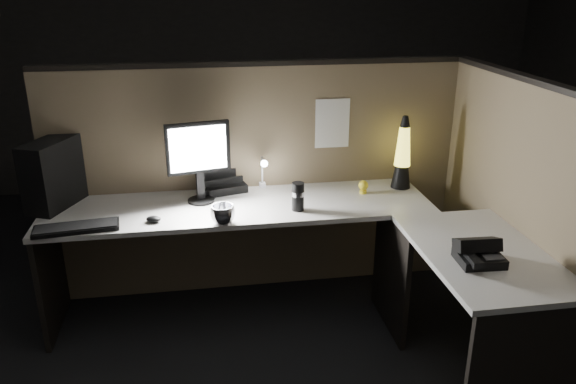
{
  "coord_description": "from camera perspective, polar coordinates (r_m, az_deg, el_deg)",
  "views": [
    {
      "loc": [
        -0.36,
        -2.51,
        2.0
      ],
      "look_at": [
        0.11,
        0.35,
        0.89
      ],
      "focal_mm": 35.0,
      "sensor_mm": 36.0,
      "label": 1
    }
  ],
  "objects": [
    {
      "name": "organizer",
      "position": [
        3.61,
        -6.57,
        0.92
      ],
      "size": [
        0.3,
        0.28,
        0.19
      ],
      "rotation": [
        0.0,
        0.0,
        0.26
      ],
      "color": "black",
      "rests_on": "desk"
    },
    {
      "name": "steel_mug",
      "position": [
        3.11,
        -6.64,
        -2.29
      ],
      "size": [
        0.17,
        0.17,
        0.11
      ],
      "primitive_type": "imported",
      "rotation": [
        0.0,
        0.0,
        -0.28
      ],
      "color": "#B7B7BE",
      "rests_on": "desk"
    },
    {
      "name": "desk_phone",
      "position": [
        2.83,
        18.74,
        -5.85
      ],
      "size": [
        0.22,
        0.23,
        0.12
      ],
      "rotation": [
        0.0,
        0.0,
        -0.05
      ],
      "color": "black",
      "rests_on": "desk"
    },
    {
      "name": "desk",
      "position": [
        3.16,
        1.61,
        -5.8
      ],
      "size": [
        2.6,
        1.6,
        0.73
      ],
      "color": "beige",
      "rests_on": "ground"
    },
    {
      "name": "partition_back",
      "position": [
        3.68,
        -3.07,
        1.06
      ],
      "size": [
        2.66,
        0.06,
        1.5
      ],
      "primitive_type": "cube",
      "color": "brown",
      "rests_on": "ground"
    },
    {
      "name": "lava_lamp",
      "position": [
        3.65,
        11.55,
        3.38
      ],
      "size": [
        0.13,
        0.13,
        0.47
      ],
      "color": "black",
      "rests_on": "desk"
    },
    {
      "name": "monitor",
      "position": [
        3.36,
        -9.08,
        3.8
      ],
      "size": [
        0.38,
        0.16,
        0.49
      ],
      "rotation": [
        0.0,
        0.0,
        0.2
      ],
      "color": "black",
      "rests_on": "desk"
    },
    {
      "name": "partition_right",
      "position": [
        3.35,
        21.88,
        -2.55
      ],
      "size": [
        0.06,
        1.66,
        1.5
      ],
      "primitive_type": "cube",
      "color": "brown",
      "rests_on": "ground"
    },
    {
      "name": "pinned_paper",
      "position": [
        3.62,
        4.53,
        6.96
      ],
      "size": [
        0.22,
        0.0,
        0.32
      ],
      "primitive_type": "cube",
      "color": "white",
      "rests_on": "partition_back"
    },
    {
      "name": "mouse",
      "position": [
        3.21,
        -13.5,
        -2.69
      ],
      "size": [
        0.1,
        0.08,
        0.03
      ],
      "primitive_type": "ellipsoid",
      "rotation": [
        0.0,
        0.0,
        -0.33
      ],
      "color": "black",
      "rests_on": "desk"
    },
    {
      "name": "pc_tower",
      "position": [
        3.55,
        -22.79,
        1.7
      ],
      "size": [
        0.31,
        0.42,
        0.4
      ],
      "primitive_type": "cube",
      "rotation": [
        0.0,
        0.0,
        -0.41
      ],
      "color": "black",
      "rests_on": "desk"
    },
    {
      "name": "clip_lamp",
      "position": [
        3.54,
        -2.54,
        2.15
      ],
      "size": [
        0.04,
        0.17,
        0.22
      ],
      "color": "silver",
      "rests_on": "desk"
    },
    {
      "name": "floor",
      "position": [
        3.23,
        -0.9,
        -17.28
      ],
      "size": [
        6.0,
        6.0,
        0.0
      ],
      "primitive_type": "plane",
      "color": "black",
      "rests_on": "ground"
    },
    {
      "name": "travel_mug",
      "position": [
        3.25,
        1.02,
        -0.47
      ],
      "size": [
        0.08,
        0.08,
        0.17
      ],
      "primitive_type": "cylinder",
      "color": "black",
      "rests_on": "desk"
    },
    {
      "name": "figurine",
      "position": [
        3.55,
        7.67,
        0.67
      ],
      "size": [
        0.06,
        0.06,
        0.06
      ],
      "primitive_type": "sphere",
      "color": "yellow",
      "rests_on": "desk"
    },
    {
      "name": "room_shell",
      "position": [
        2.57,
        -1.11,
        12.41
      ],
      "size": [
        6.0,
        6.0,
        6.0
      ],
      "color": "silver",
      "rests_on": "ground"
    },
    {
      "name": "keyboard",
      "position": [
        3.23,
        -20.7,
        -3.44
      ],
      "size": [
        0.46,
        0.2,
        0.02
      ],
      "primitive_type": "cube",
      "rotation": [
        0.0,
        0.0,
        0.12
      ],
      "color": "black",
      "rests_on": "desk"
    }
  ]
}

